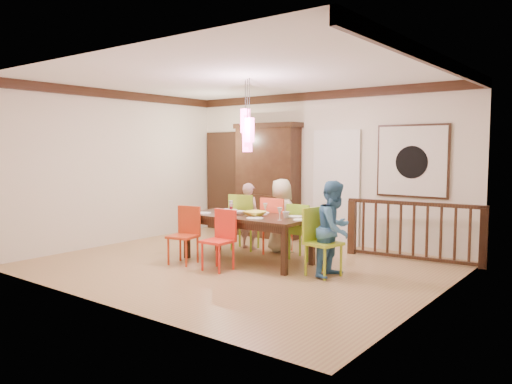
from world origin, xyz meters
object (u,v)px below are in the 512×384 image
Objects in this scene: china_hutch at (268,180)px; person_far_left at (249,216)px; balustrade at (414,230)px; dining_table at (247,220)px; person_end_right at (335,229)px; chair_end_right at (324,237)px; chair_far_left at (245,218)px; person_far_mid at (281,216)px.

person_far_left is (0.46, -1.21, -0.57)m from china_hutch.
china_hutch reaches higher than balustrade.
balustrade reaches higher than dining_table.
person_end_right is at bearing -113.63° from balustrade.
chair_end_right is at bearing -39.78° from china_hutch.
person_end_right is (0.13, 0.08, 0.13)m from chair_end_right.
dining_table is 2.69m from balustrade.
chair_far_left is 0.45× the size of balustrade.
china_hutch reaches higher than person_far_mid.
person_far_left is 0.88× the size of person_end_right.
person_far_left is (-2.72, -0.86, 0.10)m from balustrade.
balustrade is at bearing -17.06° from person_end_right.
dining_table is 0.90m from person_far_mid.
dining_table is 1.76× the size of person_far_left.
chair_far_left is at bearing 129.76° from dining_table.
china_hutch reaches higher than person_end_right.
dining_table is at bearing 91.37° from person_end_right.
person_far_mid reaches higher than balustrade.
chair_far_left is 2.89m from balustrade.
china_hutch is at bearing 61.34° from chair_end_right.
chair_end_right is 0.44× the size of balustrade.
person_far_left reaches higher than chair_end_right.
dining_table is 1.63× the size of person_far_mid.
chair_end_right is 0.75× the size of person_far_mid.
chair_far_left is 1.04× the size of chair_end_right.
chair_end_right is 1.69m from person_far_mid.
chair_far_left is (-0.64, 0.73, -0.09)m from dining_table.
person_end_right reaches higher than person_far_left.
chair_far_left is at bearing 29.88° from person_far_mid.
person_end_right reaches higher than person_far_mid.
person_end_right is (-0.54, -1.66, 0.18)m from balustrade.
person_far_mid is at bearing -175.00° from person_far_left.
person_far_mid is 0.95× the size of person_end_right.
china_hutch reaches higher than dining_table.
chair_end_right is 3.32m from china_hutch.
person_far_mid is (-2.05, -0.78, 0.15)m from balustrade.
china_hutch is at bearing -87.15° from chair_far_left.
person_far_mid is (0.04, 0.90, -0.02)m from dining_table.
dining_table is at bearing 98.54° from chair_end_right.
china_hutch is 1.94× the size of person_far_left.
balustrade is 1.86× the size of person_far_left.
balustrade is 2.85m from person_far_left.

